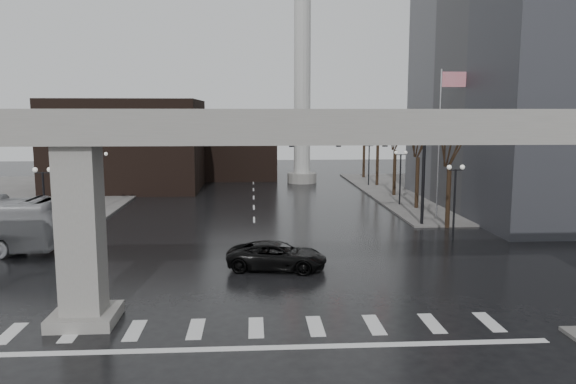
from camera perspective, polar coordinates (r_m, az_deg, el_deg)
name	(u,v)px	position (r m, az deg, el deg)	size (l,w,h in m)	color
ground	(256,319)	(24.14, -3.28, -12.71)	(160.00, 160.00, 0.00)	black
sidewalk_ne	(494,192)	(64.68, 20.18, 0.02)	(28.00, 36.00, 0.15)	slate
sidewalk_nw	(0,196)	(64.61, -27.25, -0.39)	(28.00, 36.00, 0.15)	slate
elevated_guideway	(286,155)	(22.68, -0.21, 3.83)	(48.00, 2.60, 8.70)	gray
building_far_left	(129,145)	(66.15, -15.83, 4.66)	(16.00, 14.00, 10.00)	black
building_far_mid	(238,148)	(74.74, -5.11, 4.52)	(10.00, 10.00, 8.00)	black
smokestack	(302,73)	(69.01, 1.46, 12.03)	(3.60, 3.60, 30.00)	#B8B8B4
signal_mast_arm	(374,150)	(42.44, 8.75, 4.28)	(12.12, 0.43, 8.00)	black
flagpole_assembly	(443,126)	(47.16, 15.50, 6.51)	(2.06, 0.12, 12.00)	silver
lamp_right_0	(455,189)	(39.34, 16.60, 0.29)	(1.22, 0.32, 5.11)	black
lamp_right_1	(400,169)	(52.61, 11.35, 2.35)	(1.22, 0.32, 5.11)	black
lamp_right_2	(369,157)	(66.18, 8.24, 3.56)	(1.22, 0.32, 5.11)	black
lamp_left_0	(44,193)	(39.29, -23.57, -0.06)	(1.22, 0.32, 5.11)	black
lamp_left_1	(102,170)	(52.57, -18.42, 2.09)	(1.22, 0.32, 5.11)	black
lamp_left_2	(134,158)	(66.15, -15.35, 3.35)	(1.22, 0.32, 5.11)	black
tree_right_0	(449,191)	(43.53, 16.02, 0.12)	(1.09, 1.58, 7.50)	black
tree_right_1	(418,178)	(51.06, 13.03, 1.43)	(1.09, 1.61, 7.67)	black
tree_right_2	(395,168)	(58.72, 10.80, 2.39)	(1.10, 1.63, 7.85)	black
tree_right_3	(378,161)	(66.46, 9.10, 3.13)	(1.11, 1.66, 8.02)	black
tree_right_4	(364,155)	(74.25, 7.74, 3.72)	(1.12, 1.69, 8.19)	black
pickup_truck	(277,256)	(31.03, -1.11, -6.50)	(2.51, 5.44, 1.51)	black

